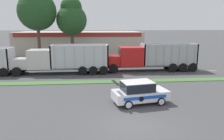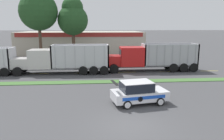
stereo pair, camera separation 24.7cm
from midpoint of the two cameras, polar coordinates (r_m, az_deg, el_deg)
ground_plane at (r=13.34m, az=5.40°, el=-13.96°), size 600.00×600.00×0.00m
grass_verge at (r=22.79m, az=1.06°, el=-3.02°), size 120.00×1.32×0.06m
centre_line_3 at (r=28.04m, az=-18.24°, el=-0.91°), size 2.40×0.14×0.01m
centre_line_4 at (r=27.26m, az=-7.15°, el=-0.76°), size 2.40×0.14×0.01m
centre_line_5 at (r=27.54m, az=4.15°, el=-0.58°), size 2.40×0.14×0.01m
centre_line_6 at (r=28.84m, az=14.81°, el=-0.38°), size 2.40×0.14×0.01m
centre_line_7 at (r=31.05m, az=24.26°, el=-0.20°), size 2.40×0.14×0.01m
dump_truck_lead at (r=28.41m, az=8.37°, el=3.05°), size 11.68×2.81×3.50m
dump_truck_trail at (r=27.47m, az=-14.96°, el=2.34°), size 11.91×2.77×3.50m
rally_car at (r=16.47m, az=7.36°, el=-5.79°), size 4.33×2.56×1.74m
store_building_backdrop at (r=48.96m, az=-7.69°, el=7.26°), size 25.78×12.10×4.51m
tree_behind_left at (r=38.46m, az=-10.03°, el=13.42°), size 5.12×5.12×10.54m
tree_behind_centre at (r=38.47m, az=-18.53°, el=15.24°), size 6.19×6.19×12.70m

